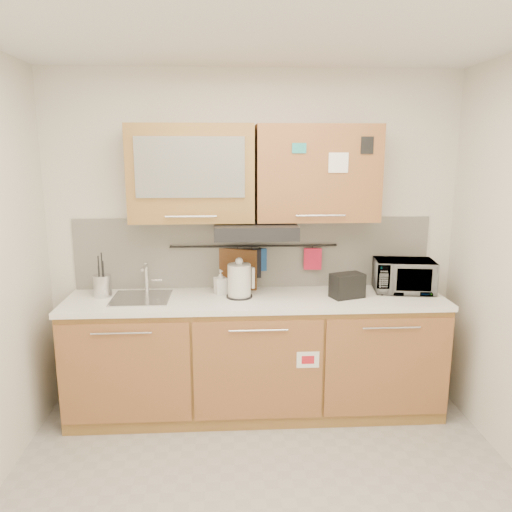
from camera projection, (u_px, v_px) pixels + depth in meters
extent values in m
plane|color=white|center=(271.00, 11.00, 2.21)|extent=(3.20, 3.20, 0.00)
plane|color=silver|center=(254.00, 240.00, 3.95)|extent=(3.20, 0.00, 3.20)
cube|color=#A3793A|center=(256.00, 357.00, 3.83)|extent=(2.80, 0.60, 0.88)
cube|color=black|center=(256.00, 403.00, 3.91)|extent=(2.80, 0.54, 0.10)
cube|color=#A5643A|center=(125.00, 374.00, 3.47)|extent=(0.91, 0.02, 0.74)
cylinder|color=silver|center=(121.00, 333.00, 3.38)|extent=(0.41, 0.01, 0.01)
cube|color=#A5643A|center=(258.00, 371.00, 3.52)|extent=(0.91, 0.02, 0.74)
cylinder|color=silver|center=(258.00, 330.00, 3.43)|extent=(0.41, 0.01, 0.01)
cube|color=#A5643A|center=(388.00, 368.00, 3.57)|extent=(0.91, 0.02, 0.74)
cylinder|color=silver|center=(392.00, 328.00, 3.48)|extent=(0.41, 0.01, 0.01)
cube|color=white|center=(256.00, 300.00, 3.73)|extent=(2.82, 0.62, 0.04)
cube|color=silver|center=(254.00, 253.00, 3.96)|extent=(2.80, 0.02, 0.56)
cube|color=#A3793A|center=(192.00, 173.00, 3.64)|extent=(0.90, 0.35, 0.70)
cube|color=silver|center=(190.00, 167.00, 3.45)|extent=(0.76, 0.02, 0.42)
cube|color=#A5643A|center=(317.00, 173.00, 3.69)|extent=(0.90, 0.35, 0.70)
cube|color=white|center=(338.00, 163.00, 3.50)|extent=(0.14, 0.00, 0.14)
cube|color=black|center=(255.00, 230.00, 3.68)|extent=(0.60, 0.46, 0.10)
cube|color=silver|center=(141.00, 299.00, 3.69)|extent=(0.42, 0.40, 0.03)
cylinder|color=silver|center=(147.00, 278.00, 3.82)|extent=(0.03, 0.03, 0.24)
cylinder|color=silver|center=(144.00, 267.00, 3.72)|extent=(0.02, 0.18, 0.02)
cylinder|color=black|center=(254.00, 246.00, 3.91)|extent=(1.30, 0.02, 0.02)
cylinder|color=silver|center=(103.00, 286.00, 3.73)|extent=(0.14, 0.14, 0.17)
cylinder|color=black|center=(99.00, 276.00, 3.72)|extent=(0.01, 0.01, 0.31)
cylinder|color=black|center=(104.00, 279.00, 3.70)|extent=(0.01, 0.01, 0.28)
cylinder|color=black|center=(103.00, 274.00, 3.73)|extent=(0.01, 0.01, 0.33)
cylinder|color=black|center=(99.00, 282.00, 3.69)|extent=(0.01, 0.01, 0.24)
cylinder|color=silver|center=(239.00, 281.00, 3.70)|extent=(0.23, 0.23, 0.25)
sphere|color=silver|center=(239.00, 261.00, 3.67)|extent=(0.06, 0.06, 0.06)
cube|color=silver|center=(252.00, 278.00, 3.75)|extent=(0.03, 0.04, 0.16)
cylinder|color=black|center=(239.00, 296.00, 3.73)|extent=(0.19, 0.19, 0.01)
cube|color=black|center=(347.00, 286.00, 3.70)|extent=(0.27, 0.21, 0.18)
cube|color=black|center=(343.00, 275.00, 3.67)|extent=(0.10, 0.12, 0.01)
cube|color=black|center=(353.00, 274.00, 3.70)|extent=(0.10, 0.12, 0.01)
imported|color=#999999|center=(404.00, 276.00, 3.86)|extent=(0.48, 0.36, 0.25)
imported|color=#999999|center=(221.00, 282.00, 3.79)|extent=(0.11, 0.11, 0.19)
cube|color=brown|center=(238.00, 273.00, 3.93)|extent=(0.30, 0.13, 0.38)
cube|color=navy|center=(260.00, 260.00, 3.92)|extent=(0.11, 0.04, 0.18)
cube|color=black|center=(252.00, 263.00, 3.92)|extent=(0.15, 0.05, 0.23)
cube|color=red|center=(313.00, 259.00, 3.94)|extent=(0.14, 0.03, 0.17)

